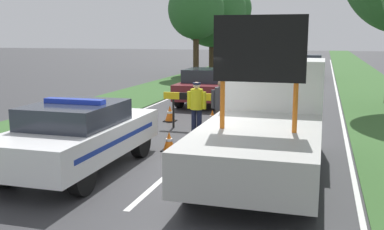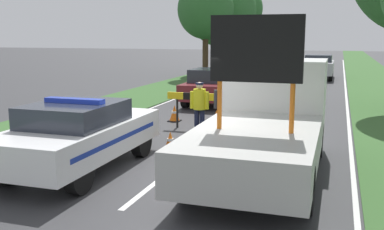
% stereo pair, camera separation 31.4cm
% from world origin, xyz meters
% --- Properties ---
extents(ground_plane, '(160.00, 160.00, 0.00)m').
position_xyz_m(ground_plane, '(0.00, 0.00, 0.00)').
color(ground_plane, '#333335').
extents(lane_markings, '(7.62, 61.35, 0.01)m').
position_xyz_m(lane_markings, '(0.00, 16.30, 0.00)').
color(lane_markings, silver).
rests_on(lane_markings, ground).
extents(grass_verge_left, '(3.47, 120.00, 0.03)m').
position_xyz_m(grass_verge_left, '(-5.59, 20.00, 0.01)').
color(grass_verge_left, '#38602D').
rests_on(grass_verge_left, ground).
extents(grass_verge_right, '(3.47, 120.00, 0.03)m').
position_xyz_m(grass_verge_right, '(5.59, 20.00, 0.01)').
color(grass_verge_right, '#38602D').
rests_on(grass_verge_right, ground).
extents(police_car, '(1.92, 4.54, 1.59)m').
position_xyz_m(police_car, '(-1.93, -0.89, 0.79)').
color(police_car, white).
rests_on(police_car, ground).
extents(work_truck, '(2.30, 5.78, 3.26)m').
position_xyz_m(work_truck, '(1.93, 0.39, 1.09)').
color(work_truck, white).
rests_on(work_truck, ground).
extents(road_barrier, '(3.15, 0.08, 1.13)m').
position_xyz_m(road_barrier, '(-0.20, 4.04, 0.94)').
color(road_barrier, black).
rests_on(road_barrier, ground).
extents(police_officer, '(0.57, 0.36, 1.58)m').
position_xyz_m(police_officer, '(-0.42, 3.08, 0.94)').
color(police_officer, '#191E38').
rests_on(police_officer, ground).
extents(pedestrian_civilian, '(0.60, 0.38, 1.67)m').
position_xyz_m(pedestrian_civilian, '(0.32, 3.05, 0.98)').
color(pedestrian_civilian, brown).
rests_on(pedestrian_civilian, ground).
extents(traffic_cone_near_police, '(0.40, 0.40, 0.55)m').
position_xyz_m(traffic_cone_near_police, '(-1.90, 4.98, 0.27)').
color(traffic_cone_near_police, black).
rests_on(traffic_cone_near_police, ground).
extents(traffic_cone_centre_front, '(0.38, 0.38, 0.53)m').
position_xyz_m(traffic_cone_centre_front, '(-1.93, 2.70, 0.26)').
color(traffic_cone_centre_front, black).
rests_on(traffic_cone_centre_front, ground).
extents(traffic_cone_near_truck, '(0.36, 0.36, 0.50)m').
position_xyz_m(traffic_cone_near_truck, '(-0.62, 1.22, 0.25)').
color(traffic_cone_near_truck, black).
rests_on(traffic_cone_near_truck, ground).
extents(traffic_cone_behind_barrier, '(0.36, 0.36, 0.50)m').
position_xyz_m(traffic_cone_behind_barrier, '(-0.36, 4.77, 0.25)').
color(traffic_cone_behind_barrier, black).
rests_on(traffic_cone_behind_barrier, ground).
extents(queued_car_wagon_maroon, '(1.86, 4.01, 1.51)m').
position_xyz_m(queued_car_wagon_maroon, '(-1.70, 9.14, 0.77)').
color(queued_car_wagon_maroon, maroon).
rests_on(queued_car_wagon_maroon, ground).
extents(queued_car_van_white, '(1.88, 4.52, 1.37)m').
position_xyz_m(queued_car_van_white, '(-1.87, 16.21, 0.72)').
color(queued_car_van_white, silver).
rests_on(queued_car_van_white, ground).
extents(queued_car_sedan_silver, '(1.90, 4.65, 1.62)m').
position_xyz_m(queued_car_sedan_silver, '(2.04, 22.15, 0.86)').
color(queued_car_sedan_silver, '#B2B2B7').
rests_on(queued_car_sedan_silver, ground).
extents(roadside_tree_near_left, '(3.76, 3.76, 7.34)m').
position_xyz_m(roadside_tree_near_left, '(-5.52, 33.21, 5.33)').
color(roadside_tree_near_left, '#42301E').
rests_on(roadside_tree_near_left, ground).
extents(roadside_tree_mid_left, '(4.95, 4.95, 7.23)m').
position_xyz_m(roadside_tree_mid_left, '(-4.95, 23.29, 4.62)').
color(roadside_tree_mid_left, '#42301E').
rests_on(roadside_tree_mid_left, ground).
extents(roadside_tree_mid_right, '(3.73, 3.73, 6.54)m').
position_xyz_m(roadside_tree_mid_right, '(-5.27, 20.09, 4.56)').
color(roadside_tree_mid_right, '#42301E').
rests_on(roadside_tree_mid_right, ground).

